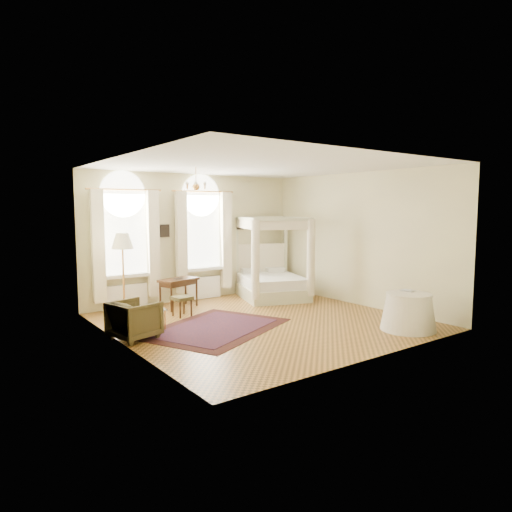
{
  "coord_description": "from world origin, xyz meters",
  "views": [
    {
      "loc": [
        -5.74,
        -7.68,
        2.42
      ],
      "look_at": [
        0.13,
        0.4,
        1.37
      ],
      "focal_mm": 32.0,
      "sensor_mm": 36.0,
      "label": 1
    }
  ],
  "objects_px": {
    "side_table": "(408,312)",
    "writing_desk": "(179,283)",
    "armchair": "(135,320)",
    "canopy_bed": "(272,280)",
    "coffee_table": "(149,311)",
    "floor_lamp": "(122,245)",
    "stool": "(182,300)",
    "nightstand": "(280,281)"
  },
  "relations": [
    {
      "from": "side_table",
      "to": "writing_desk",
      "type": "bearing_deg",
      "value": 121.71
    },
    {
      "from": "armchair",
      "to": "canopy_bed",
      "type": "bearing_deg",
      "value": -85.7
    },
    {
      "from": "writing_desk",
      "to": "side_table",
      "type": "bearing_deg",
      "value": -58.29
    },
    {
      "from": "coffee_table",
      "to": "side_table",
      "type": "relative_size",
      "value": 0.6
    },
    {
      "from": "coffee_table",
      "to": "floor_lamp",
      "type": "bearing_deg",
      "value": 88.8
    },
    {
      "from": "stool",
      "to": "coffee_table",
      "type": "bearing_deg",
      "value": -147.61
    },
    {
      "from": "nightstand",
      "to": "writing_desk",
      "type": "bearing_deg",
      "value": -172.73
    },
    {
      "from": "canopy_bed",
      "to": "side_table",
      "type": "xyz_separation_m",
      "value": [
        0.19,
        -4.18,
        -0.13
      ]
    },
    {
      "from": "writing_desk",
      "to": "stool",
      "type": "distance_m",
      "value": 0.91
    },
    {
      "from": "nightstand",
      "to": "stool",
      "type": "bearing_deg",
      "value": -161.84
    },
    {
      "from": "armchair",
      "to": "floor_lamp",
      "type": "relative_size",
      "value": 0.42
    },
    {
      "from": "stool",
      "to": "side_table",
      "type": "relative_size",
      "value": 0.42
    },
    {
      "from": "writing_desk",
      "to": "coffee_table",
      "type": "distance_m",
      "value": 2.05
    },
    {
      "from": "coffee_table",
      "to": "floor_lamp",
      "type": "distance_m",
      "value": 1.92
    },
    {
      "from": "writing_desk",
      "to": "stool",
      "type": "height_order",
      "value": "writing_desk"
    },
    {
      "from": "canopy_bed",
      "to": "nightstand",
      "type": "height_order",
      "value": "canopy_bed"
    },
    {
      "from": "armchair",
      "to": "side_table",
      "type": "distance_m",
      "value": 5.32
    },
    {
      "from": "stool",
      "to": "canopy_bed",
      "type": "bearing_deg",
      "value": 9.32
    },
    {
      "from": "writing_desk",
      "to": "side_table",
      "type": "distance_m",
      "value": 5.31
    },
    {
      "from": "writing_desk",
      "to": "coffee_table",
      "type": "xyz_separation_m",
      "value": [
        -1.39,
        -1.49,
        -0.24
      ]
    },
    {
      "from": "canopy_bed",
      "to": "floor_lamp",
      "type": "distance_m",
      "value": 4.13
    },
    {
      "from": "stool",
      "to": "floor_lamp",
      "type": "xyz_separation_m",
      "value": [
        -1.03,
        0.81,
        1.22
      ]
    },
    {
      "from": "nightstand",
      "to": "armchair",
      "type": "bearing_deg",
      "value": -156.29
    },
    {
      "from": "nightstand",
      "to": "side_table",
      "type": "bearing_deg",
      "value": -98.65
    },
    {
      "from": "armchair",
      "to": "coffee_table",
      "type": "relative_size",
      "value": 1.22
    },
    {
      "from": "stool",
      "to": "side_table",
      "type": "distance_m",
      "value": 4.83
    },
    {
      "from": "canopy_bed",
      "to": "stool",
      "type": "relative_size",
      "value": 5.35
    },
    {
      "from": "stool",
      "to": "side_table",
      "type": "xyz_separation_m",
      "value": [
        3.11,
        -3.7,
        -0.01
      ]
    },
    {
      "from": "writing_desk",
      "to": "armchair",
      "type": "height_order",
      "value": "armchair"
    },
    {
      "from": "writing_desk",
      "to": "floor_lamp",
      "type": "distance_m",
      "value": 1.68
    },
    {
      "from": "canopy_bed",
      "to": "armchair",
      "type": "xyz_separation_m",
      "value": [
        -4.46,
        -1.58,
        -0.13
      ]
    },
    {
      "from": "coffee_table",
      "to": "floor_lamp",
      "type": "height_order",
      "value": "floor_lamp"
    },
    {
      "from": "armchair",
      "to": "floor_lamp",
      "type": "distance_m",
      "value": 2.33
    },
    {
      "from": "stool",
      "to": "armchair",
      "type": "bearing_deg",
      "value": -144.22
    },
    {
      "from": "coffee_table",
      "to": "floor_lamp",
      "type": "xyz_separation_m",
      "value": [
        0.03,
        1.49,
        1.22
      ]
    },
    {
      "from": "writing_desk",
      "to": "armchair",
      "type": "distance_m",
      "value": 2.68
    },
    {
      "from": "nightstand",
      "to": "floor_lamp",
      "type": "height_order",
      "value": "floor_lamp"
    },
    {
      "from": "nightstand",
      "to": "writing_desk",
      "type": "height_order",
      "value": "writing_desk"
    },
    {
      "from": "coffee_table",
      "to": "stool",
      "type": "bearing_deg",
      "value": 32.39
    },
    {
      "from": "writing_desk",
      "to": "armchair",
      "type": "bearing_deg",
      "value": -134.03
    },
    {
      "from": "nightstand",
      "to": "floor_lamp",
      "type": "xyz_separation_m",
      "value": [
        -4.9,
        -0.46,
        1.32
      ]
    },
    {
      "from": "canopy_bed",
      "to": "side_table",
      "type": "bearing_deg",
      "value": -87.45
    }
  ]
}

